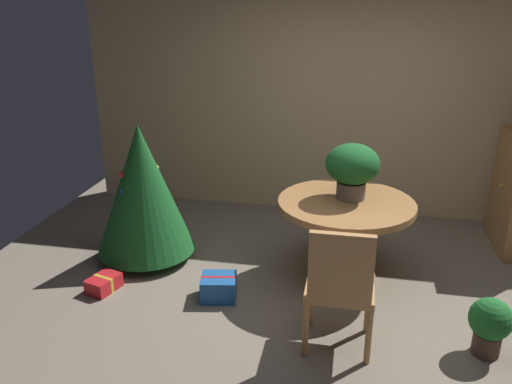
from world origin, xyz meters
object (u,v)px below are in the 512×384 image
gift_box_blue (219,287)px  potted_plant (490,324)px  flower_vase (352,167)px  wooden_chair_near (340,284)px  round_dining_table (345,220)px  gift_box_red (104,283)px  holiday_tree (143,189)px

gift_box_blue → potted_plant: potted_plant is taller
flower_vase → potted_plant: bearing=-43.8°
wooden_chair_near → potted_plant: bearing=8.8°
gift_box_blue → potted_plant: (2.02, -0.34, 0.15)m
round_dining_table → wooden_chair_near: size_ratio=1.22×
wooden_chair_near → gift_box_blue: bearing=153.1°
round_dining_table → gift_box_red: 2.14m
round_dining_table → gift_box_red: (-1.99, -0.61, -0.50)m
gift_box_blue → gift_box_red: (-1.00, -0.07, -0.03)m
round_dining_table → potted_plant: round_dining_table is taller
potted_plant → round_dining_table: bearing=139.5°
round_dining_table → gift_box_blue: 1.22m
gift_box_blue → potted_plant: bearing=-9.6°
holiday_tree → gift_box_red: bearing=-101.6°
round_dining_table → potted_plant: bearing=-40.5°
holiday_tree → flower_vase: bearing=1.3°
flower_vase → gift_box_blue: 1.51m
holiday_tree → gift_box_blue: size_ratio=4.00×
wooden_chair_near → gift_box_blue: (-0.99, 0.50, -0.43)m
round_dining_table → holiday_tree: 1.86m
holiday_tree → gift_box_blue: (0.86, -0.57, -0.60)m
round_dining_table → holiday_tree: size_ratio=0.89×
gift_box_blue → flower_vase: bearing=31.1°
gift_box_red → potted_plant: 3.04m
flower_vase → gift_box_red: size_ratio=1.52×
gift_box_blue → gift_box_red: size_ratio=1.03×
gift_box_red → potted_plant: potted_plant is taller
round_dining_table → holiday_tree: bearing=179.0°
round_dining_table → flower_vase: size_ratio=2.43×
gift_box_blue → gift_box_red: bearing=-175.8°
round_dining_table → flower_vase: (0.03, 0.08, 0.46)m
potted_plant → holiday_tree: bearing=162.4°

